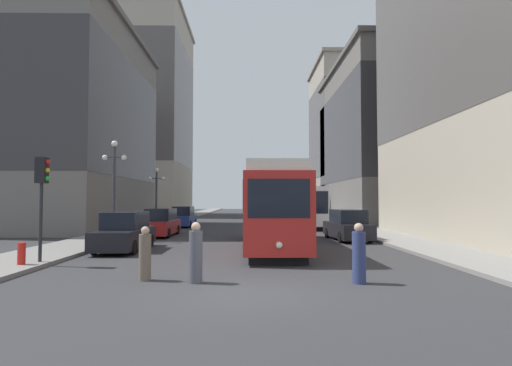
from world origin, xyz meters
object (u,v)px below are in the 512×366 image
at_px(parked_car_left_near, 183,217).
at_px(pedestrian_on_sidewalk, 145,255).
at_px(streetcar, 270,206).
at_px(parked_car_right_far, 347,226).
at_px(pedestrian_crossing_far, 359,255).
at_px(traffic_light_near_left, 42,181).
at_px(parked_car_left_mid, 125,233).
at_px(lamp_post_left_near, 114,174).
at_px(lamp_post_left_far, 156,188).
at_px(pedestrian_crossing_near, 196,254).
at_px(fire_hydrant, 22,254).
at_px(parked_car_left_far, 161,223).
at_px(transit_bus, 303,205).

bearing_deg(parked_car_left_near, pedestrian_on_sidewalk, -82.30).
xyz_separation_m(streetcar, parked_car_right_far, (4.78, 3.35, -1.26)).
relative_size(pedestrian_crossing_far, traffic_light_near_left, 0.45).
distance_m(parked_car_left_mid, traffic_light_near_left, 5.32).
bearing_deg(pedestrian_crossing_far, lamp_post_left_near, -151.32).
relative_size(streetcar, parked_car_left_near, 2.99).
xyz_separation_m(lamp_post_left_near, lamp_post_left_far, (0.00, 10.75, -0.43)).
bearing_deg(lamp_post_left_near, lamp_post_left_far, 90.00).
height_order(pedestrian_crossing_far, pedestrian_on_sidewalk, pedestrian_crossing_far).
bearing_deg(pedestrian_crossing_far, parked_car_left_near, -173.94).
xyz_separation_m(pedestrian_crossing_near, fire_hydrant, (-6.37, 2.51, -0.29)).
bearing_deg(pedestrian_crossing_far, parked_car_right_far, 153.91).
bearing_deg(streetcar, parked_car_left_far, 137.75).
bearing_deg(pedestrian_crossing_near, lamp_post_left_near, 100.39).
xyz_separation_m(pedestrian_crossing_near, pedestrian_crossing_far, (4.69, -0.18, -0.01)).
bearing_deg(pedestrian_crossing_far, transit_bus, 162.23).
height_order(transit_bus, parked_car_left_mid, transit_bus).
relative_size(streetcar, pedestrian_crossing_far, 7.64).
distance_m(traffic_light_near_left, lamp_post_left_near, 8.63).
relative_size(parked_car_right_far, pedestrian_crossing_near, 2.86).
bearing_deg(parked_car_left_far, pedestrian_crossing_far, -58.91).
relative_size(streetcar, pedestrian_crossing_near, 7.54).
xyz_separation_m(transit_bus, lamp_post_left_far, (-12.62, -2.31, 1.48)).
height_order(parked_car_right_far, traffic_light_near_left, traffic_light_near_left).
distance_m(streetcar, pedestrian_crossing_near, 9.52).
relative_size(lamp_post_left_far, fire_hydrant, 6.58).
bearing_deg(lamp_post_left_far, traffic_light_near_left, -89.35).
xyz_separation_m(pedestrian_crossing_far, fire_hydrant, (-11.06, 2.68, -0.28)).
relative_size(pedestrian_crossing_near, lamp_post_left_far, 0.35).
xyz_separation_m(streetcar, transit_bus, (3.75, 15.72, -0.15)).
height_order(traffic_light_near_left, lamp_post_left_near, lamp_post_left_near).
bearing_deg(transit_bus, streetcar, -103.55).
distance_m(streetcar, parked_car_left_far, 9.53).
bearing_deg(lamp_post_left_far, parked_car_left_far, -74.87).
xyz_separation_m(parked_car_left_near, parked_car_right_far, (11.75, -12.28, 0.00)).
bearing_deg(parked_car_left_mid, fire_hydrant, -111.21).
bearing_deg(pedestrian_on_sidewalk, parked_car_right_far, -26.08).
bearing_deg(transit_bus, fire_hydrant, -119.91).
distance_m(parked_car_left_far, fire_hydrant, 13.09).
bearing_deg(traffic_light_near_left, lamp_post_left_near, 91.45).
relative_size(transit_bus, parked_car_left_far, 2.36).
bearing_deg(lamp_post_left_far, parked_car_left_mid, -82.69).
relative_size(pedestrian_crossing_far, lamp_post_left_far, 0.35).
height_order(lamp_post_left_far, fire_hydrant, lamp_post_left_far).
bearing_deg(parked_car_left_mid, pedestrian_on_sidewalk, -68.82).
distance_m(transit_bus, pedestrian_on_sidewalk, 25.68).
relative_size(parked_car_left_far, lamp_post_left_near, 0.87).
distance_m(pedestrian_on_sidewalk, lamp_post_left_far, 22.74).
distance_m(parked_car_left_near, pedestrian_crossing_far, 26.46).
height_order(pedestrian_crossing_near, pedestrian_crossing_far, pedestrian_crossing_near).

